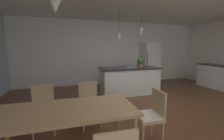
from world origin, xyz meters
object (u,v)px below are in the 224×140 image
Objects in this scene: chair_far_right at (90,102)px; chair_far_left at (43,107)px; potted_plant_on_island at (141,62)px; kitchen_island at (129,80)px; chair_kitchen_end at (151,114)px; refrigerator at (150,63)px; dining_table at (66,114)px.

chair_far_right is 1.00× the size of chair_far_left.
chair_far_right is 2.73m from potted_plant_on_island.
kitchen_island is 0.74m from potted_plant_on_island.
kitchen_island reaches higher than chair_far_left.
kitchen_island is 5.90× the size of potted_plant_on_island.
chair_kitchen_end is 2.65m from kitchen_island.
chair_far_right is at bearing -135.89° from refrigerator.
refrigerator reaches higher than chair_far_right.
kitchen_island is (1.60, 1.75, -0.01)m from chair_far_right.
chair_far_right is 2.56× the size of potted_plant_on_island.
chair_kitchen_end is 0.48× the size of refrigerator.
chair_far_right is at bearing 0.00° from chair_far_left.
dining_table is 2.16× the size of chair_kitchen_end.
potted_plant_on_island is at bearing 31.51° from chair_far_left.
chair_far_right and chair_far_left have the same top height.
chair_far_left is at bearing 118.09° from dining_table.
chair_kitchen_end is (1.31, -0.00, -0.18)m from dining_table.
chair_far_left is 3.01m from kitchen_island.
refrigerator is at bearing 44.11° from chair_far_right.
kitchen_island is (2.45, 1.75, -0.01)m from chair_far_left.
potted_plant_on_island is at bearing 66.42° from chair_kitchen_end.
potted_plant_on_island is at bearing 46.46° from dining_table.
chair_kitchen_end is 1.92m from chair_far_left.
kitchen_island is (0.71, 2.55, -0.01)m from chair_kitchen_end.
chair_far_left is 2.56× the size of potted_plant_on_island.
chair_kitchen_end is at bearing -120.28° from refrigerator.
kitchen_island is at bearing -139.96° from refrigerator.
chair_kitchen_end is 4.47m from refrigerator.
dining_table is at bearing -133.54° from potted_plant_on_island.
refrigerator is at bearing 48.80° from potted_plant_on_island.
dining_table is at bearing -117.56° from chair_far_right.
chair_far_left is at bearing -142.64° from refrigerator.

